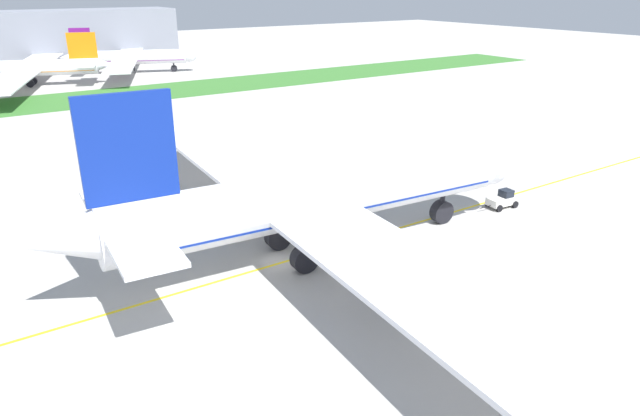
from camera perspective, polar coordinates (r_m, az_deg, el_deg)
The scene contains 9 objects.
ground_plane at distance 59.75m, azimuth -3.95°, elevation -5.37°, with size 600.00×600.00×0.00m, color #ADAAA5.
apron_taxi_line at distance 59.61m, azimuth -3.86°, elevation -5.43°, with size 280.00×0.36×0.01m, color yellow.
grass_median_strip at distance 155.25m, azimuth -24.08°, elevation 9.65°, with size 320.00×24.00×0.10m, color #38722D.
airliner_foreground at distance 58.89m, azimuth -0.62°, elevation 1.00°, with size 54.13×85.43×18.66m.
pushback_tug at distance 77.14m, azimuth 17.66°, elevation 0.80°, with size 5.82×2.55×2.27m.
service_truck_fuel_bowser at distance 109.49m, azimuth -11.64°, elevation 7.55°, with size 4.87×2.82×2.63m.
parked_airliner_far_left at distance 182.58m, azimuth -27.65°, elevation 12.12°, with size 48.26×79.74×14.08m.
parked_airliner_far_centre at distance 197.27m, azimuth -18.42°, elevation 13.95°, with size 39.66×63.88×14.03m.
terminal_building at distance 229.63m, azimuth -28.40°, elevation 14.52°, with size 111.84×20.00×18.00m, color gray.
Camera 1 is at (-26.38, -46.37, 26.90)m, focal length 32.28 mm.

